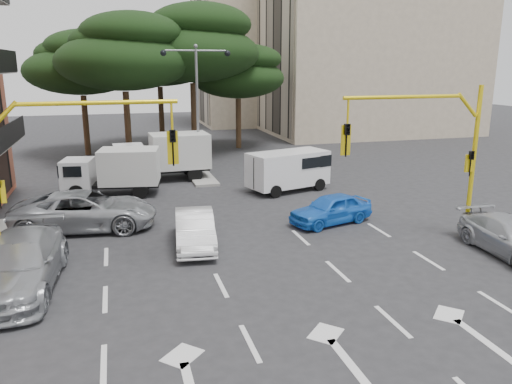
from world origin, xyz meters
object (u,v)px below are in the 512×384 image
at_px(car_white_hatch, 195,229).
at_px(street_lamp_center, 197,87).
at_px(box_truck_b, 163,157).
at_px(signal_mast_right, 436,142).
at_px(car_blue_compact, 331,209).
at_px(van_white, 288,171).
at_px(signal_mast_left, 52,160).
at_px(car_silver_cross_a, 85,211).
at_px(box_truck_a, 112,172).
at_px(car_silver_parked, 512,237).
at_px(car_silver_wagon, 19,264).

bearing_deg(car_white_hatch, street_lamp_center, 86.17).
bearing_deg(box_truck_b, street_lamp_center, -80.01).
distance_m(signal_mast_right, car_white_hatch, 9.73).
distance_m(car_blue_compact, van_white, 6.08).
height_order(street_lamp_center, box_truck_b, street_lamp_center).
height_order(signal_mast_right, signal_mast_left, same).
height_order(street_lamp_center, car_blue_compact, street_lamp_center).
bearing_deg(car_silver_cross_a, van_white, -62.32).
xyz_separation_m(signal_mast_left, van_white, (10.89, 9.01, -2.78)).
height_order(signal_mast_right, box_truck_a, signal_mast_right).
xyz_separation_m(car_blue_compact, car_silver_parked, (4.77, -5.25, 0.02)).
bearing_deg(street_lamp_center, box_truck_b, -167.39).
bearing_deg(car_blue_compact, street_lamp_center, -176.00).
height_order(car_blue_compact, car_silver_wagon, car_silver_wagon).
distance_m(car_silver_wagon, car_silver_cross_a, 5.80).
xyz_separation_m(signal_mast_left, car_silver_cross_a, (0.49, 5.01, -3.07)).
distance_m(signal_mast_right, van_white, 9.81).
height_order(car_silver_cross_a, car_silver_parked, car_silver_cross_a).
relative_size(car_silver_wagon, car_silver_parked, 1.23).
xyz_separation_m(street_lamp_center, car_silver_cross_a, (-6.32, -8.99, -4.62)).
relative_size(signal_mast_right, car_blue_compact, 1.57).
bearing_deg(street_lamp_center, signal_mast_right, -64.09).
bearing_deg(car_silver_cross_a, street_lamp_center, -28.41).
bearing_deg(car_silver_wagon, signal_mast_right, 6.29).
bearing_deg(car_white_hatch, box_truck_a, 114.74).
xyz_separation_m(car_silver_wagon, car_silver_cross_a, (1.68, 5.55, -0.01)).
relative_size(car_silver_cross_a, box_truck_b, 1.04).
height_order(car_white_hatch, car_silver_cross_a, car_silver_cross_a).
distance_m(car_blue_compact, box_truck_a, 11.91).
relative_size(signal_mast_left, car_silver_wagon, 1.06).
bearing_deg(car_blue_compact, car_silver_wagon, -89.31).
height_order(car_silver_parked, box_truck_a, box_truck_a).
xyz_separation_m(signal_mast_right, box_truck_a, (-11.97, 10.62, -2.65)).
height_order(signal_mast_right, box_truck_b, signal_mast_right).
relative_size(van_white, box_truck_a, 0.88).
xyz_separation_m(car_white_hatch, van_white, (6.30, 7.28, 0.43)).
bearing_deg(signal_mast_right, signal_mast_left, 180.00).
xyz_separation_m(signal_mast_right, street_lamp_center, (-6.80, 14.01, 1.54)).
bearing_deg(car_silver_wagon, street_lamp_center, 65.41).
bearing_deg(van_white, car_white_hatch, -57.20).
height_order(car_blue_compact, box_truck_b, box_truck_b).
bearing_deg(car_white_hatch, car_blue_compact, 17.65).
bearing_deg(signal_mast_left, car_silver_parked, -8.44).
distance_m(car_silver_parked, van_white, 12.22).
height_order(signal_mast_left, car_silver_cross_a, signal_mast_left).
bearing_deg(car_silver_cross_a, car_silver_wagon, 169.78).
height_order(van_white, box_truck_b, box_truck_b).
distance_m(signal_mast_right, box_truck_a, 16.22).
distance_m(signal_mast_left, street_lamp_center, 15.65).
height_order(car_silver_wagon, car_silver_parked, car_silver_wagon).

